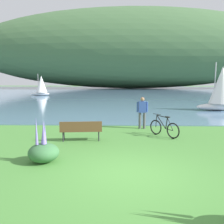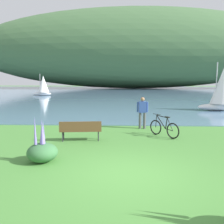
{
  "view_description": "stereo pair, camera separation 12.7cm",
  "coord_description": "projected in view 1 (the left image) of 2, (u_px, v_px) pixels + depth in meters",
  "views": [
    {
      "loc": [
        -0.33,
        -6.63,
        2.65
      ],
      "look_at": [
        -0.7,
        5.8,
        1.0
      ],
      "focal_mm": 39.35,
      "sensor_mm": 36.0,
      "label": 1
    },
    {
      "loc": [
        -0.21,
        -6.63,
        2.65
      ],
      "look_at": [
        -0.7,
        5.8,
        1.0
      ],
      "focal_mm": 39.35,
      "sensor_mm": 36.0,
      "label": 2
    }
  ],
  "objects": [
    {
      "name": "park_bench_near_camera",
      "position": [
        81.0,
        129.0,
        10.59
      ],
      "size": [
        1.84,
        0.67,
        0.88
      ],
      "color": "brown",
      "rests_on": "ground"
    },
    {
      "name": "distant_hillside",
      "position": [
        132.0,
        49.0,
        72.58
      ],
      "size": [
        98.65,
        28.0,
        23.18
      ],
      "primitive_type": "ellipsoid",
      "color": "#42663D",
      "rests_on": "bay_water"
    },
    {
      "name": "bicycle_leaning_near_bench",
      "position": [
        164.0,
        128.0,
        11.46
      ],
      "size": [
        1.15,
        1.42,
        1.01
      ],
      "color": "black",
      "rests_on": "ground"
    },
    {
      "name": "sailboat_mid_bay",
      "position": [
        221.0,
        88.0,
        20.63
      ],
      "size": [
        3.44,
        2.04,
        4.03
      ],
      "color": "white",
      "rests_on": "bay_water"
    },
    {
      "name": "person_at_shoreline",
      "position": [
        142.0,
        111.0,
        13.24
      ],
      "size": [
        0.61,
        0.23,
        1.71
      ],
      "color": "#4C4C51",
      "rests_on": "ground"
    },
    {
      "name": "ground_plane",
      "position": [
        131.0,
        174.0,
        6.91
      ],
      "size": [
        200.0,
        200.0,
        0.0
      ],
      "primitive_type": "plane",
      "color": "#478438"
    },
    {
      "name": "echium_bush_beside_closest",
      "position": [
        44.0,
        151.0,
        7.89
      ],
      "size": [
        0.99,
        0.99,
        1.51
      ],
      "color": "#386B3D",
      "rests_on": "ground"
    },
    {
      "name": "bay_water",
      "position": [
        121.0,
        92.0,
        53.78
      ],
      "size": [
        180.0,
        80.0,
        0.04
      ],
      "primitive_type": "cube",
      "color": "#5B7F9E",
      "rests_on": "ground"
    },
    {
      "name": "sailboat_nearest_to_shore",
      "position": [
        41.0,
        85.0,
        40.2
      ],
      "size": [
        3.08,
        1.94,
        3.55
      ],
      "color": "white",
      "rests_on": "bay_water"
    }
  ]
}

